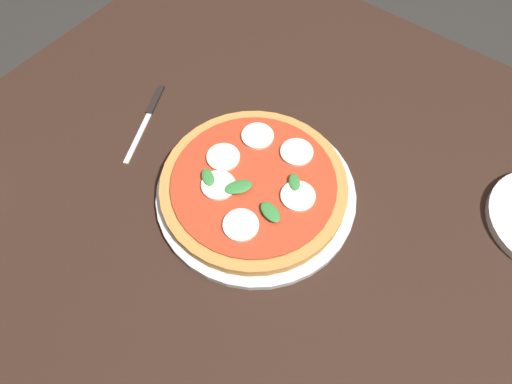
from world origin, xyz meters
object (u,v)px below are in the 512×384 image
dining_table (275,216)px  knife (149,113)px  serving_tray (256,193)px  pizza (254,185)px

dining_table → knife: (0.28, 0.02, 0.11)m
dining_table → knife: knife is taller
serving_tray → knife: 0.26m
knife → pizza: bearing=176.0°
serving_tray → knife: bearing=-4.3°
dining_table → pizza: 0.14m
serving_tray → pizza: bearing=-18.9°
serving_tray → knife: size_ratio=1.89×
dining_table → serving_tray: size_ratio=3.53×
dining_table → serving_tray: 0.12m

